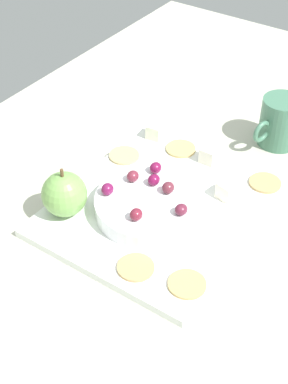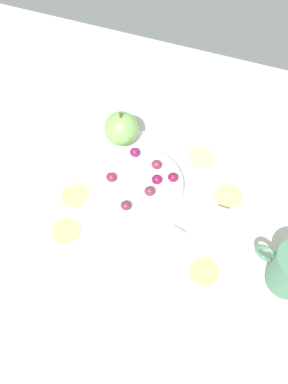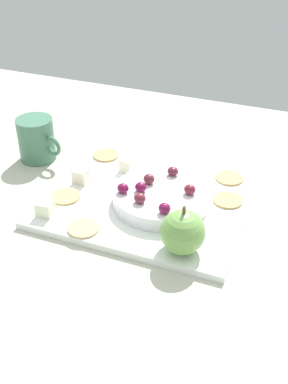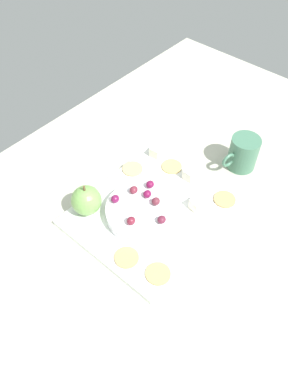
{
  "view_description": "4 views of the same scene",
  "coord_description": "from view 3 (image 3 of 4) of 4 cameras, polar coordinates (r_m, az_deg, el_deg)",
  "views": [
    {
      "loc": [
        59.54,
        31.77,
        62.01
      ],
      "look_at": [
        6.92,
        -4.46,
        7.75
      ],
      "focal_mm": 53.26,
      "sensor_mm": 36.0,
      "label": 1
    },
    {
      "loc": [
        -9.62,
        39.71,
        76.32
      ],
      "look_at": [
        4.89,
        -1.48,
        7.88
      ],
      "focal_mm": 43.11,
      "sensor_mm": 36.0,
      "label": 2
    },
    {
      "loc": [
        28.91,
        -67.23,
        51.49
      ],
      "look_at": [
        4.54,
        -5.7,
        7.4
      ],
      "focal_mm": 44.8,
      "sensor_mm": 36.0,
      "label": 3
    },
    {
      "loc": [
        45.29,
        30.6,
        72.5
      ],
      "look_at": [
        3.63,
        -5.88,
        7.62
      ],
      "focal_mm": 35.38,
      "sensor_mm": 36.0,
      "label": 4
    }
  ],
  "objects": [
    {
      "name": "table",
      "position": [
        0.89,
        -1.37,
        -0.68
      ],
      "size": [
        133.04,
        92.3,
        3.01
      ],
      "primitive_type": "cube",
      "color": "#B7B8A3",
      "rests_on": "ground"
    },
    {
      "name": "platter",
      "position": [
        0.84,
        0.3,
        -1.13
      ],
      "size": [
        34.74,
        28.68,
        1.26
      ],
      "primitive_type": "cube",
      "color": "white",
      "rests_on": "table"
    },
    {
      "name": "serving_dish",
      "position": [
        0.82,
        2.04,
        -0.61
      ],
      "size": [
        16.53,
        16.53,
        2.56
      ],
      "primitive_type": "cylinder",
      "color": "white",
      "rests_on": "platter"
    },
    {
      "name": "apple_whole",
      "position": [
        0.71,
        4.64,
        -4.78
      ],
      "size": [
        6.82,
        6.82,
        6.82
      ],
      "primitive_type": "sphere",
      "color": "#74A851",
      "rests_on": "platter"
    },
    {
      "name": "apple_stem",
      "position": [
        0.68,
        4.79,
        -2.14
      ],
      "size": [
        0.5,
        0.5,
        1.2
      ],
      "primitive_type": "cylinder",
      "color": "brown",
      "rests_on": "apple_whole"
    },
    {
      "name": "cheese_cube_0",
      "position": [
        0.91,
        -1.93,
        3.26
      ],
      "size": [
        3.1,
        3.1,
        2.61
      ],
      "primitive_type": "cube",
      "rotation": [
        0.0,
        0.0,
        1.35
      ],
      "color": "#F9EDCD",
      "rests_on": "platter"
    },
    {
      "name": "cheese_cube_1",
      "position": [
        0.81,
        -11.7,
        -1.88
      ],
      "size": [
        2.86,
        2.86,
        2.61
      ],
      "primitive_type": "cube",
      "rotation": [
        0.0,
        0.0,
        0.1
      ],
      "color": "#F0F3CD",
      "rests_on": "platter"
    },
    {
      "name": "cheese_cube_2",
      "position": [
        0.88,
        -7.51,
        1.94
      ],
      "size": [
        2.64,
        2.64,
        2.61
      ],
      "primitive_type": "cube",
      "rotation": [
        0.0,
        0.0,
        1.56
      ],
      "color": "white",
      "rests_on": "platter"
    },
    {
      "name": "cracker_0",
      "position": [
        0.85,
        -9.31,
        -0.53
      ],
      "size": [
        5.13,
        5.13,
        0.4
      ],
      "primitive_type": "cylinder",
      "color": "tan",
      "rests_on": "platter"
    },
    {
      "name": "cracker_1",
      "position": [
        0.9,
        10.13,
        1.66
      ],
      "size": [
        5.13,
        5.13,
        0.4
      ],
      "primitive_type": "cylinder",
      "color": "tan",
      "rests_on": "platter"
    },
    {
      "name": "cracker_2",
      "position": [
        0.96,
        -4.55,
        4.39
      ],
      "size": [
        5.13,
        5.13,
        0.4
      ],
      "primitive_type": "cylinder",
      "color": "tan",
      "rests_on": "platter"
    },
    {
      "name": "cracker_3",
      "position": [
        0.77,
        -7.22,
        -4.29
      ],
      "size": [
        5.13,
        5.13,
        0.4
      ],
      "primitive_type": "cylinder",
      "color": "tan",
      "rests_on": "platter"
    },
    {
      "name": "cracker_4",
      "position": [
        0.84,
        9.94,
        -0.97
      ],
      "size": [
        5.13,
        5.13,
        0.4
      ],
      "primitive_type": "cylinder",
      "color": "tan",
      "rests_on": "platter"
    },
    {
      "name": "grape_0",
      "position": [
        0.8,
        -0.39,
        0.59
      ],
      "size": [
        1.99,
        1.79,
        1.7
      ],
      "primitive_type": "ellipsoid",
      "color": "maroon",
      "rests_on": "serving_dish"
    },
    {
      "name": "grape_1",
      "position": [
        0.8,
        5.48,
        0.29
      ],
      "size": [
        1.99,
        1.79,
        1.76
      ],
      "primitive_type": "ellipsoid",
      "color": "maroon",
      "rests_on": "serving_dish"
    },
    {
      "name": "grape_2",
      "position": [
        0.8,
        -2.52,
        0.45
      ],
      "size": [
        1.99,
        1.79,
        1.72
      ],
      "primitive_type": "ellipsoid",
      "color": "maroon",
      "rests_on": "serving_dish"
    },
    {
      "name": "grape_3",
      "position": [
        0.85,
        3.45,
        2.48
      ],
      "size": [
        1.99,
        1.79,
        1.61
      ],
      "primitive_type": "ellipsoid",
      "color": "maroon",
      "rests_on": "serving_dish"
    },
    {
      "name": "grape_4",
      "position": [
        0.82,
        0.6,
        1.56
      ],
      "size": [
        1.99,
        1.79,
        1.8
      ],
      "primitive_type": "ellipsoid",
      "color": "maroon",
      "rests_on": "serving_dish"
    },
    {
      "name": "grape_5",
      "position": [
        0.78,
        -0.5,
        -0.74
      ],
      "size": [
        1.99,
        1.79,
        1.73
      ],
      "primitive_type": "ellipsoid",
      "color": "maroon",
      "rests_on": "serving_dish"
    },
    {
      "name": "grape_6",
      "position": [
        0.75,
        2.46,
        -1.97
      ],
      "size": [
        1.99,
        1.79,
        1.83
      ],
      "primitive_type": "ellipsoid",
      "color": "maroon",
      "rests_on": "serving_dish"
    },
    {
      "name": "cup",
      "position": [
        0.98,
        -12.65,
        6.13
      ],
      "size": [
        10.26,
        7.22,
        8.7
      ],
      "color": "#43755A",
      "rests_on": "table"
    }
  ]
}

